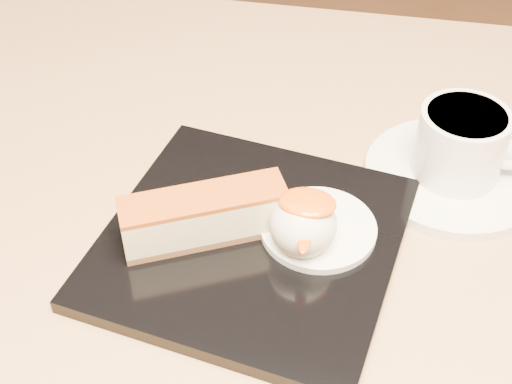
% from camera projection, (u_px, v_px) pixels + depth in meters
% --- Properties ---
extents(table, '(0.80, 0.80, 0.72)m').
position_uv_depth(table, '(216.00, 363.00, 0.66)').
color(table, black).
rests_on(table, ground).
extents(dessert_plate, '(0.25, 0.25, 0.01)m').
position_uv_depth(dessert_plate, '(251.00, 241.00, 0.55)').
color(dessert_plate, black).
rests_on(dessert_plate, table).
extents(cheesecake, '(0.13, 0.09, 0.04)m').
position_uv_depth(cheesecake, '(204.00, 216.00, 0.54)').
color(cheesecake, brown).
rests_on(cheesecake, dessert_plate).
extents(cream_smear, '(0.09, 0.09, 0.01)m').
position_uv_depth(cream_smear, '(318.00, 228.00, 0.55)').
color(cream_smear, white).
rests_on(cream_smear, dessert_plate).
extents(ice_cream_scoop, '(0.05, 0.05, 0.05)m').
position_uv_depth(ice_cream_scoop, '(303.00, 225.00, 0.52)').
color(ice_cream_scoop, white).
rests_on(ice_cream_scoop, cream_smear).
extents(mango_sauce, '(0.04, 0.03, 0.01)m').
position_uv_depth(mango_sauce, '(308.00, 203.00, 0.51)').
color(mango_sauce, '#F65507').
rests_on(mango_sauce, ice_cream_scoop).
extents(mint_sprig, '(0.03, 0.02, 0.00)m').
position_uv_depth(mint_sprig, '(286.00, 199.00, 0.57)').
color(mint_sprig, '#2B853E').
rests_on(mint_sprig, cream_smear).
extents(saucer, '(0.15, 0.15, 0.01)m').
position_uv_depth(saucer, '(453.00, 175.00, 0.61)').
color(saucer, white).
rests_on(saucer, table).
extents(coffee_cup, '(0.10, 0.07, 0.06)m').
position_uv_depth(coffee_cup, '(463.00, 143.00, 0.59)').
color(coffee_cup, white).
rests_on(coffee_cup, saucer).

